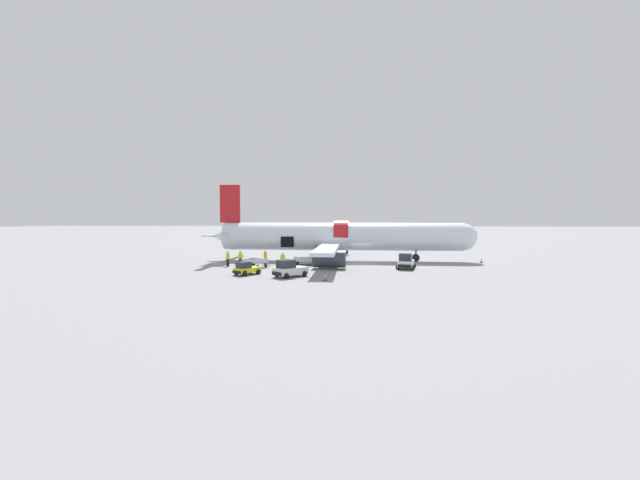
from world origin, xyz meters
TOP-DOWN VIEW (x-y plane):
  - ground_plane at (0.00, 0.00)m, footprint 500.00×500.00m
  - apron_marking_line at (-1.44, -5.09)m, footprint 19.56×2.96m
  - airplane at (-3.04, 2.81)m, footprint 35.41×32.07m
  - baggage_tug_lead at (-7.07, -12.11)m, footprint 3.37×3.40m
  - baggage_tug_mid at (-11.62, -11.06)m, footprint 2.59×2.91m
  - baggage_tug_rear at (4.87, -5.11)m, footprint 2.44×3.00m
  - baggage_cart_loading at (-12.23, -5.05)m, footprint 3.56×2.53m
  - baggage_cart_queued at (-6.61, -2.26)m, footprint 4.12×2.33m
  - ground_crew_loader_a at (-14.65, -2.89)m, footprint 0.60×0.52m
  - ground_crew_loader_b at (-11.65, -2.54)m, footprint 0.45×0.61m
  - ground_crew_driver at (-9.24, -4.04)m, footprint 0.58×0.47m
  - ground_crew_supervisor at (-15.70, -4.43)m, footprint 0.60×0.57m
  - suitcase_on_tarmac_upright at (-14.41, -4.05)m, footprint 0.35×0.27m
  - safety_cone_nose at (15.24, 1.95)m, footprint 0.43×0.43m
  - safety_cone_engine_left at (-3.46, -14.00)m, footprint 0.45×0.45m

SIDE VIEW (x-z plane):
  - ground_plane at x=0.00m, z-range 0.00..0.00m
  - apron_marking_line at x=-1.44m, z-range 0.00..0.01m
  - safety_cone_nose at x=15.24m, z-range -0.02..0.59m
  - suitcase_on_tarmac_upright at x=-14.41m, z-range -0.05..0.71m
  - safety_cone_engine_left at x=-3.46m, z-range -0.02..0.75m
  - baggage_cart_queued at x=-6.61m, z-range 0.00..1.00m
  - baggage_cart_loading at x=-12.23m, z-range 0.00..1.04m
  - baggage_tug_mid at x=-11.62m, z-range -0.09..1.23m
  - baggage_tug_lead at x=-7.07m, z-range -0.11..1.56m
  - baggage_tug_rear at x=4.87m, z-range -0.13..1.62m
  - ground_crew_driver at x=-9.24m, z-range 0.04..1.70m
  - ground_crew_loader_a at x=-14.65m, z-range 0.05..1.80m
  - ground_crew_loader_b at x=-11.65m, z-range 0.05..1.81m
  - ground_crew_supervisor at x=-15.70m, z-range 0.05..1.88m
  - airplane at x=-3.04m, z-range -1.96..8.23m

